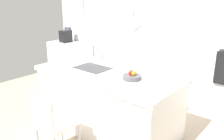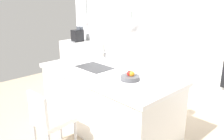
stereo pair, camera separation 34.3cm
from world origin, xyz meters
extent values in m
plane|color=tan|center=(0.00, 0.00, 0.00)|extent=(6.60, 6.60, 0.00)
cube|color=white|center=(0.00, 1.65, 1.30)|extent=(6.00, 0.10, 2.60)
cube|color=white|center=(0.00, 0.00, 0.44)|extent=(2.16, 1.00, 0.88)
cube|color=white|center=(0.00, 0.00, 0.91)|extent=(2.22, 1.06, 0.06)
cube|color=#2D2D30|center=(-0.30, 0.00, 0.94)|extent=(0.56, 0.40, 0.02)
cylinder|color=silver|center=(-0.30, 0.24, 1.05)|extent=(0.02, 0.02, 0.22)
cylinder|color=silver|center=(-0.30, 0.16, 1.15)|extent=(0.02, 0.16, 0.02)
cylinder|color=#4C4C51|center=(0.48, -0.02, 0.97)|extent=(0.26, 0.26, 0.06)
sphere|color=red|center=(0.47, -0.02, 1.03)|extent=(0.08, 0.08, 0.08)
sphere|color=orange|center=(0.49, -0.01, 1.03)|extent=(0.08, 0.08, 0.08)
cube|color=white|center=(-2.40, 1.28, 0.44)|extent=(1.10, 0.60, 0.88)
cube|color=black|center=(-2.53, 1.28, 1.03)|extent=(0.20, 0.28, 0.30)
cube|color=gray|center=(-2.53, 1.11, 0.89)|extent=(0.16, 0.08, 0.02)
cube|color=#4C515B|center=(-2.53, 1.36, 1.22)|extent=(0.14, 0.11, 0.08)
cube|color=white|center=(-0.04, -0.92, 0.47)|extent=(0.43, 0.48, 0.06)
cube|color=white|center=(-0.03, -1.13, 0.70)|extent=(0.39, 0.06, 0.41)
cylinder|color=#B2B2B7|center=(0.12, -0.71, 0.22)|extent=(0.04, 0.04, 0.44)
cylinder|color=#B2B2B7|center=(-0.23, -0.73, 0.22)|extent=(0.04, 0.04, 0.44)
sphere|color=silver|center=(-0.46, 0.00, 1.66)|extent=(0.20, 0.20, 0.20)
sphere|color=silver|center=(0.46, 0.00, 1.66)|extent=(0.20, 0.20, 0.20)
camera|label=1|loc=(2.24, -2.52, 2.05)|focal=38.00mm
camera|label=2|loc=(2.49, -2.29, 2.05)|focal=38.00mm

